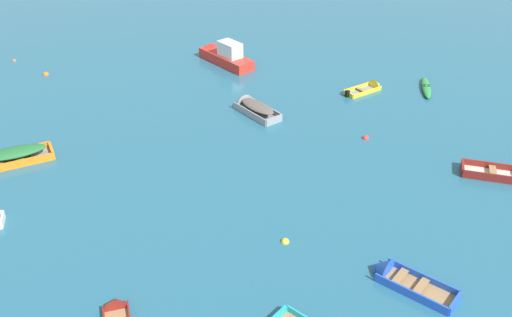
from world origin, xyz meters
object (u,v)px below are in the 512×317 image
kayak_green_back_row_left (426,87)px  motor_launch_red_near_right (223,55)px  mooring_buoy_midfield (14,61)px  rowboat_blue_near_left (396,276)px  rowboat_orange_outer_left (2,159)px  rowboat_yellow_midfield_left (370,87)px  rowboat_grey_far_back (252,106)px  mooring_buoy_between_boats_left (285,242)px  rowboat_maroon_foreground_center (116,313)px  mooring_buoy_near_foreground (46,75)px  mooring_buoy_central (365,138)px

kayak_green_back_row_left → motor_launch_red_near_right: (-15.06, 5.15, 0.46)m
mooring_buoy_midfield → rowboat_blue_near_left: bearing=-44.1°
kayak_green_back_row_left → rowboat_orange_outer_left: (-26.83, -10.54, 0.20)m
rowboat_yellow_midfield_left → mooring_buoy_midfield: size_ratio=10.75×
rowboat_grey_far_back → mooring_buoy_between_boats_left: rowboat_grey_far_back is taller
rowboat_maroon_foreground_center → kayak_green_back_row_left: bearing=50.9°
mooring_buoy_between_boats_left → motor_launch_red_near_right: bearing=100.5°
rowboat_grey_far_back → mooring_buoy_midfield: size_ratio=13.37×
motor_launch_red_near_right → rowboat_maroon_foreground_center: size_ratio=1.74×
rowboat_yellow_midfield_left → mooring_buoy_between_boats_left: bearing=-111.5°
mooring_buoy_midfield → mooring_buoy_near_foreground: mooring_buoy_near_foreground is taller
rowboat_grey_far_back → mooring_buoy_near_foreground: size_ratio=8.64×
rowboat_grey_far_back → rowboat_blue_near_left: 17.43m
rowboat_maroon_foreground_center → mooring_buoy_near_foreground: bearing=113.8°
rowboat_yellow_midfield_left → motor_launch_red_near_right: bearing=155.0°
mooring_buoy_near_foreground → rowboat_blue_near_left: bearing=-44.9°
mooring_buoy_between_boats_left → mooring_buoy_near_foreground: size_ratio=0.87×
rowboat_grey_far_back → kayak_green_back_row_left: bearing=15.8°
kayak_green_back_row_left → mooring_buoy_near_foreground: bearing=175.0°
rowboat_grey_far_back → rowboat_blue_near_left: bearing=-68.3°
rowboat_blue_near_left → mooring_buoy_between_boats_left: (-4.67, 2.47, -0.19)m
rowboat_maroon_foreground_center → mooring_buoy_central: 19.07m
kayak_green_back_row_left → rowboat_yellow_midfield_left: bearing=179.7°
rowboat_yellow_midfield_left → mooring_buoy_near_foreground: 24.70m
kayak_green_back_row_left → mooring_buoy_midfield: 32.56m
rowboat_grey_far_back → mooring_buoy_central: (7.12, -3.73, -0.36)m
mooring_buoy_midfield → mooring_buoy_near_foreground: (3.49, -2.82, 0.00)m
rowboat_grey_far_back → mooring_buoy_central: 8.04m
rowboat_grey_far_back → rowboat_orange_outer_left: bearing=-153.9°
mooring_buoy_midfield → rowboat_yellow_midfield_left: bearing=-10.7°
rowboat_grey_far_back → rowboat_blue_near_left: (6.45, -16.19, -0.16)m
rowboat_yellow_midfield_left → mooring_buoy_midfield: 28.57m
rowboat_maroon_foreground_center → mooring_buoy_near_foreground: (-10.80, 24.43, -0.13)m
rowboat_grey_far_back → mooring_buoy_near_foreground: rowboat_grey_far_back is taller
motor_launch_red_near_right → mooring_buoy_between_boats_left: bearing=-79.5°
rowboat_blue_near_left → mooring_buoy_near_foreground: rowboat_blue_near_left is taller
rowboat_blue_near_left → kayak_green_back_row_left: bearing=72.6°
motor_launch_red_near_right → rowboat_grey_far_back: 9.06m
rowboat_orange_outer_left → rowboat_maroon_foreground_center: rowboat_orange_outer_left is taller
mooring_buoy_between_boats_left → kayak_green_back_row_left: bearing=57.8°
rowboat_yellow_midfield_left → rowboat_maroon_foreground_center: size_ratio=1.01×
mooring_buoy_midfield → mooring_buoy_central: size_ratio=0.70×
kayak_green_back_row_left → mooring_buoy_central: (-5.55, -7.32, -0.17)m
rowboat_orange_outer_left → mooring_buoy_midfield: (-5.30, 15.88, -0.37)m
mooring_buoy_between_boats_left → rowboat_yellow_midfield_left: bearing=68.5°
rowboat_maroon_foreground_center → rowboat_grey_far_back: bearing=74.3°
rowboat_maroon_foreground_center → mooring_buoy_central: bearing=49.9°
mooring_buoy_midfield → mooring_buoy_near_foreground: 4.49m
rowboat_orange_outer_left → rowboat_maroon_foreground_center: 14.50m
rowboat_orange_outer_left → mooring_buoy_between_boats_left: (15.94, -6.77, -0.37)m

